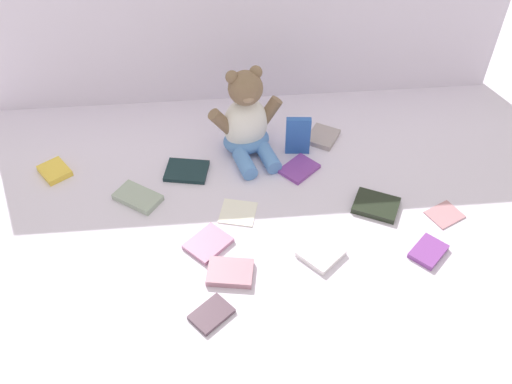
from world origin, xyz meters
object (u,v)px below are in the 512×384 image
object	(u,v)px
teddy_bear	(247,122)
book_case_5	(428,251)
book_case_10	(187,171)
book_case_2	(138,198)
book_case_7	(230,272)
book_case_11	(211,314)
book_case_13	(321,253)
book_case_12	(208,243)
book_case_4	(445,214)
book_case_1	(376,205)
book_case_8	(238,212)
book_case_0	(323,137)
book_case_6	(299,169)
book_case_9	(55,171)
book_case_3	(298,136)

from	to	relation	value
teddy_bear	book_case_5	distance (m)	0.65
teddy_bear	book_case_10	xyz separation A→B (m)	(-0.19, -0.09, -0.10)
book_case_2	book_case_7	xyz separation A→B (m)	(0.25, -0.29, -0.00)
book_case_11	book_case_13	size ratio (longest dim) A/B	0.98
book_case_5	book_case_12	distance (m)	0.58
book_case_4	book_case_5	world-z (taller)	book_case_5
book_case_4	book_case_1	bearing A→B (deg)	49.79
book_case_12	book_case_8	bearing A→B (deg)	-81.94
book_case_8	book_case_12	bearing A→B (deg)	-113.67
book_case_1	book_case_10	world-z (taller)	book_case_1
book_case_4	book_case_8	xyz separation A→B (m)	(-0.58, 0.06, -0.00)
book_case_1	book_case_12	world-z (taller)	book_case_1
book_case_8	book_case_12	xyz separation A→B (m)	(-0.09, -0.11, 0.00)
book_case_0	book_case_6	bearing A→B (deg)	87.12
book_case_7	book_case_13	size ratio (longest dim) A/B	1.17
book_case_5	book_case_8	bearing A→B (deg)	-155.14
book_case_7	book_case_2	bearing A→B (deg)	-129.34
book_case_13	book_case_2	bearing A→B (deg)	111.86
book_case_0	book_case_8	distance (m)	0.42
teddy_bear	book_case_13	bearing A→B (deg)	-85.72
book_case_9	book_case_12	distance (m)	0.56
book_case_6	book_case_13	world-z (taller)	book_case_13
book_case_10	book_case_3	bearing A→B (deg)	112.20
book_case_9	book_case_10	bearing A→B (deg)	-40.01
teddy_bear	book_case_0	xyz separation A→B (m)	(0.25, 0.03, -0.10)
book_case_0	book_case_3	xyz separation A→B (m)	(-0.09, -0.05, 0.05)
book_case_4	book_case_8	world-z (taller)	same
book_case_0	book_case_2	bearing A→B (deg)	52.82
book_case_7	book_case_13	xyz separation A→B (m)	(0.24, 0.04, -0.00)
book_case_9	book_case_11	world-z (taller)	book_case_9
book_case_11	book_case_12	size ratio (longest dim) A/B	0.87
book_case_11	book_case_12	world-z (taller)	book_case_12
book_case_1	book_case_6	xyz separation A→B (m)	(-0.19, 0.17, -0.00)
book_case_5	book_case_7	distance (m)	0.52
book_case_3	book_case_11	size ratio (longest dim) A/B	1.31
book_case_6	book_case_13	size ratio (longest dim) A/B	1.10
book_case_1	book_case_3	world-z (taller)	book_case_3
book_case_2	book_case_12	bearing A→B (deg)	82.24
book_case_10	book_case_5	bearing A→B (deg)	70.91
book_case_0	book_case_12	bearing A→B (deg)	78.75
book_case_9	book_case_10	world-z (taller)	book_case_9
book_case_5	book_case_10	distance (m)	0.73
book_case_10	book_case_4	bearing A→B (deg)	82.77
book_case_0	book_case_12	xyz separation A→B (m)	(-0.38, -0.41, -0.00)
teddy_bear	book_case_6	world-z (taller)	teddy_bear
book_case_12	book_case_11	bearing A→B (deg)	136.95
book_case_7	book_case_1	bearing A→B (deg)	124.86
book_case_5	book_case_13	distance (m)	0.28
book_case_2	teddy_bear	bearing A→B (deg)	156.73
book_case_10	book_case_11	size ratio (longest dim) A/B	1.30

